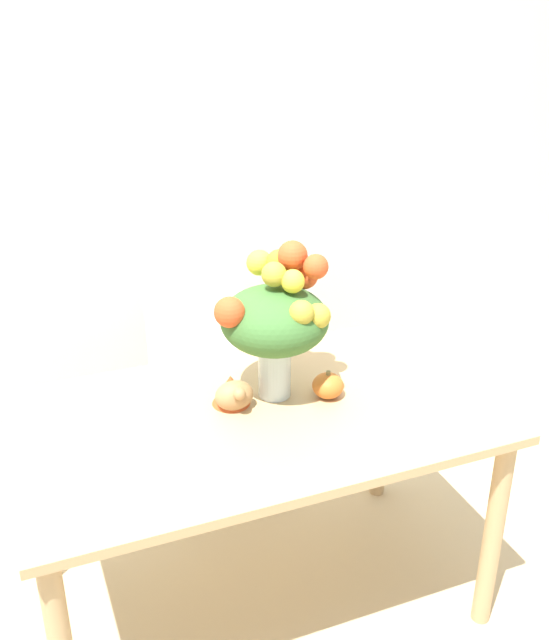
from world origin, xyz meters
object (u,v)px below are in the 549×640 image
at_px(flower_vase, 276,318).
at_px(turkey_figurine, 232,392).
at_px(dining_chair_near_window, 204,365).
at_px(pumpkin, 328,386).

relative_size(flower_vase, turkey_figurine, 3.04).
bearing_deg(flower_vase, turkey_figurine, -173.89).
bearing_deg(flower_vase, dining_chair_near_window, 93.98).
relative_size(pumpkin, dining_chair_near_window, 0.10).
bearing_deg(pumpkin, flower_vase, 152.27).
height_order(flower_vase, turkey_figurine, flower_vase).
bearing_deg(flower_vase, pumpkin, -27.73).
xyz_separation_m(pumpkin, turkey_figurine, (-0.29, 0.06, 0.01)).
bearing_deg(turkey_figurine, pumpkin, -11.48).
bearing_deg(turkey_figurine, dining_chair_near_window, 81.40).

